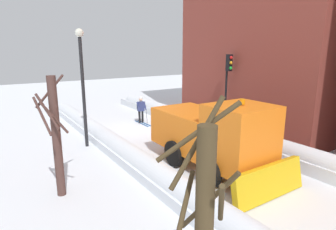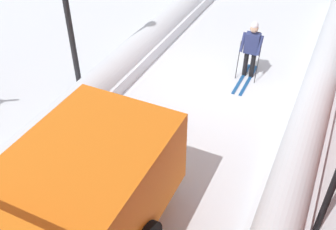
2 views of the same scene
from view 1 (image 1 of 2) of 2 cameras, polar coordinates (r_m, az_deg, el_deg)
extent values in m
plane|color=white|center=(10.38, 21.67, -15.32)|extent=(80.00, 80.00, 0.00)
cube|color=white|center=(12.55, 29.47, -9.79)|extent=(1.10, 36.00, 0.52)
cylinder|color=white|center=(12.46, 29.61, -8.69)|extent=(0.90, 34.20, 0.90)
cube|color=white|center=(8.37, 9.60, -20.37)|extent=(1.10, 36.00, 0.38)
cylinder|color=white|center=(8.26, 9.66, -19.28)|extent=(0.90, 34.20, 0.90)
cube|color=orange|center=(12.36, 5.10, -2.80)|extent=(2.30, 3.40, 1.60)
cube|color=orange|center=(10.37, 14.42, -4.30)|extent=(2.20, 2.00, 2.30)
cube|color=black|center=(9.64, 18.79, -2.77)|extent=(1.85, 0.06, 1.01)
cube|color=gold|center=(10.01, 19.84, -12.70)|extent=(3.20, 0.46, 1.13)
cylinder|color=orange|center=(10.07, 14.83, 2.62)|extent=(0.20, 0.20, 0.18)
cylinder|color=black|center=(11.78, 16.84, -8.52)|extent=(0.25, 1.10, 1.10)
cylinder|color=black|center=(10.23, 8.31, -11.46)|extent=(0.25, 1.10, 1.10)
cylinder|color=black|center=(13.19, 9.51, -5.77)|extent=(0.25, 1.10, 1.10)
cylinder|color=black|center=(11.82, 1.19, -7.84)|extent=(0.25, 1.10, 1.10)
cylinder|color=black|center=(18.83, -5.21, -0.34)|extent=(0.14, 0.14, 0.82)
cylinder|color=black|center=(18.73, -5.80, -0.42)|extent=(0.14, 0.14, 0.82)
cube|color=navy|center=(18.63, -5.55, 1.78)|extent=(0.42, 0.26, 0.62)
cube|color=black|center=(18.81, -5.85, 1.97)|extent=(0.32, 0.16, 0.44)
sphere|color=tan|center=(18.54, -5.58, 3.20)|extent=(0.24, 0.24, 0.24)
sphere|color=silver|center=(18.53, -5.59, 3.50)|extent=(0.22, 0.22, 0.22)
cylinder|color=navy|center=(18.66, -4.70, 1.91)|extent=(0.09, 0.33, 0.56)
cylinder|color=navy|center=(18.42, -6.12, 1.73)|extent=(0.09, 0.33, 0.56)
cube|color=#194C8C|center=(18.72, -4.82, -1.66)|extent=(0.09, 1.80, 0.03)
cube|color=#194C8C|center=(18.62, -5.42, -1.75)|extent=(0.09, 1.80, 0.03)
cylinder|color=#262628|center=(18.69, -4.39, 0.17)|extent=(0.02, 0.19, 1.19)
cylinder|color=#262628|center=(18.42, -6.02, -0.06)|extent=(0.02, 0.19, 1.19)
cylinder|color=black|center=(16.19, 11.58, 2.34)|extent=(0.12, 0.12, 3.64)
cube|color=black|center=(15.84, 12.32, 10.35)|extent=(0.28, 0.24, 0.90)
sphere|color=red|center=(15.74, 12.72, 11.34)|extent=(0.18, 0.18, 0.18)
sphere|color=gold|center=(15.75, 12.66, 10.32)|extent=(0.18, 0.18, 0.18)
sphere|color=green|center=(15.76, 12.61, 9.31)|extent=(0.18, 0.18, 0.18)
cylinder|color=black|center=(14.30, -16.81, 4.15)|extent=(0.16, 0.16, 5.37)
sphere|color=silver|center=(14.16, -17.60, 15.67)|extent=(0.40, 0.40, 0.40)
cylinder|color=#4C322C|center=(9.76, -21.73, -4.36)|extent=(0.28, 0.28, 4.01)
cylinder|color=#4C322C|center=(9.40, -24.24, -0.16)|extent=(0.32, 1.13, 1.08)
cylinder|color=#4C322C|center=(9.33, -22.12, -0.55)|extent=(0.77, 0.25, 1.08)
cylinder|color=#4C322C|center=(9.32, -23.36, 0.66)|extent=(0.54, 0.74, 1.10)
cylinder|color=#4C322C|center=(9.75, -22.94, 4.49)|extent=(0.96, 0.13, 1.05)
cylinder|color=#44351F|center=(4.11, 5.91, -5.70)|extent=(0.87, 0.25, 1.38)
cylinder|color=#44351F|center=(4.20, 10.77, -17.34)|extent=(0.54, 0.53, 0.94)
cylinder|color=#44351F|center=(4.35, 3.51, -17.68)|extent=(0.75, 0.58, 0.77)
cylinder|color=#44351F|center=(4.25, 6.18, -3.42)|extent=(1.18, 0.67, 0.97)
cylinder|color=#44351F|center=(4.55, 8.32, -16.97)|extent=(0.56, 0.78, 1.17)
camera|label=2|loc=(12.21, 29.22, 19.67)|focal=41.22mm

